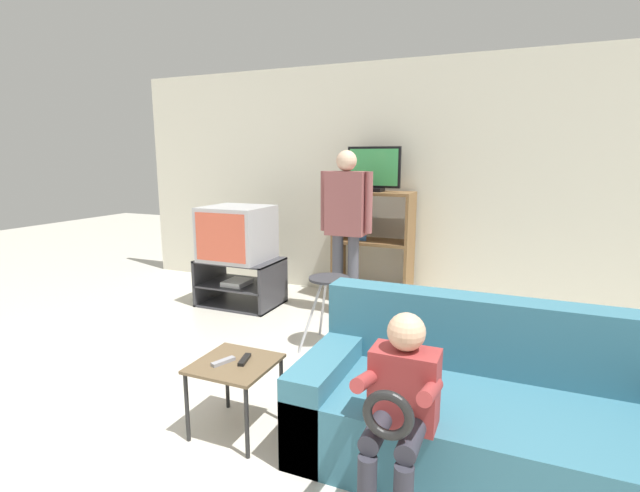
# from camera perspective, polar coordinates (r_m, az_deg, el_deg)

# --- Properties ---
(wall_back) EXTENTS (6.40, 0.06, 2.60)m
(wall_back) POSITION_cam_1_polar(r_m,az_deg,el_deg) (5.28, 7.74, 7.75)
(wall_back) COLOR silver
(wall_back) RESTS_ON ground_plane
(tv_stand) EXTENTS (0.84, 0.59, 0.50)m
(tv_stand) POSITION_cam_1_polar(r_m,az_deg,el_deg) (5.11, -9.75, -4.40)
(tv_stand) COLOR #38383D
(tv_stand) RESTS_ON ground_plane
(television_main) EXTENTS (0.66, 0.63, 0.57)m
(television_main) POSITION_cam_1_polar(r_m,az_deg,el_deg) (4.99, -10.17, 1.57)
(television_main) COLOR #B2B2B7
(television_main) RESTS_ON tv_stand
(media_shelf) EXTENTS (0.84, 0.41, 1.22)m
(media_shelf) POSITION_cam_1_polar(r_m,az_deg,el_deg) (5.11, 6.52, -0.01)
(media_shelf) COLOR brown
(media_shelf) RESTS_ON ground_plane
(television_flat) EXTENTS (0.58, 0.20, 0.47)m
(television_flat) POSITION_cam_1_polar(r_m,az_deg,el_deg) (5.02, 6.64, 9.23)
(television_flat) COLOR black
(television_flat) RESTS_ON media_shelf
(folding_stool) EXTENTS (0.38, 0.46, 0.61)m
(folding_stool) POSITION_cam_1_polar(r_m,az_deg,el_deg) (3.85, 1.14, -5.53)
(folding_stool) COLOR #B7B7BC
(folding_stool) RESTS_ON ground_plane
(snack_table) EXTENTS (0.44, 0.44, 0.43)m
(snack_table) POSITION_cam_1_polar(r_m,az_deg,el_deg) (2.79, -10.42, -14.90)
(snack_table) COLOR brown
(snack_table) RESTS_ON ground_plane
(remote_control_black) EXTENTS (0.07, 0.15, 0.02)m
(remote_control_black) POSITION_cam_1_polar(r_m,az_deg,el_deg) (2.76, -9.28, -13.63)
(remote_control_black) COLOR black
(remote_control_black) RESTS_ON snack_table
(remote_control_white) EXTENTS (0.09, 0.15, 0.02)m
(remote_control_white) POSITION_cam_1_polar(r_m,az_deg,el_deg) (2.76, -11.83, -13.75)
(remote_control_white) COLOR gray
(remote_control_white) RESTS_ON snack_table
(couch) EXTENTS (1.96, 0.88, 0.81)m
(couch) POSITION_cam_1_polar(r_m,az_deg,el_deg) (2.69, 20.28, -18.93)
(couch) COLOR teal
(couch) RESTS_ON ground_plane
(person_standing_adult) EXTENTS (0.53, 0.20, 1.64)m
(person_standing_adult) POSITION_cam_1_polar(r_m,az_deg,el_deg) (4.54, 3.21, 3.55)
(person_standing_adult) COLOR #4C4C56
(person_standing_adult) RESTS_ON ground_plane
(person_seated_child) EXTENTS (0.33, 0.43, 0.91)m
(person_seated_child) POSITION_cam_1_polar(r_m,az_deg,el_deg) (2.15, 9.80, -18.32)
(person_seated_child) COLOR #2D2D38
(person_seated_child) RESTS_ON ground_plane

